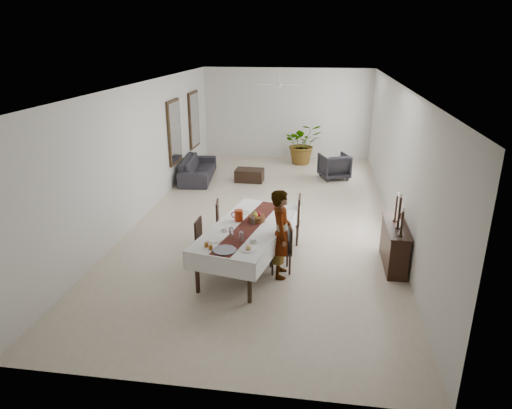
% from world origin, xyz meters
% --- Properties ---
extents(floor, '(6.00, 12.00, 0.00)m').
position_xyz_m(floor, '(0.00, 0.00, 0.00)').
color(floor, beige).
rests_on(floor, ground).
extents(ceiling, '(6.00, 12.00, 0.02)m').
position_xyz_m(ceiling, '(0.00, 0.00, 3.20)').
color(ceiling, white).
rests_on(ceiling, wall_back).
extents(wall_back, '(6.00, 0.02, 3.20)m').
position_xyz_m(wall_back, '(0.00, 6.00, 1.60)').
color(wall_back, silver).
rests_on(wall_back, floor).
extents(wall_front, '(6.00, 0.02, 3.20)m').
position_xyz_m(wall_front, '(0.00, -6.00, 1.60)').
color(wall_front, silver).
rests_on(wall_front, floor).
extents(wall_left, '(0.02, 12.00, 3.20)m').
position_xyz_m(wall_left, '(-3.00, 0.00, 1.60)').
color(wall_left, silver).
rests_on(wall_left, floor).
extents(wall_right, '(0.02, 12.00, 3.20)m').
position_xyz_m(wall_right, '(3.00, 0.00, 1.60)').
color(wall_right, silver).
rests_on(wall_right, floor).
extents(dining_table_top, '(1.60, 2.80, 0.05)m').
position_xyz_m(dining_table_top, '(0.01, -2.62, 0.79)').
color(dining_table_top, black).
rests_on(dining_table_top, table_leg_fl).
extents(table_leg_fl, '(0.09, 0.09, 0.77)m').
position_xyz_m(table_leg_fl, '(-0.71, -3.74, 0.38)').
color(table_leg_fl, black).
rests_on(table_leg_fl, floor).
extents(table_leg_fr, '(0.09, 0.09, 0.77)m').
position_xyz_m(table_leg_fr, '(0.23, -3.94, 0.38)').
color(table_leg_fr, black).
rests_on(table_leg_fr, floor).
extents(table_leg_bl, '(0.09, 0.09, 0.77)m').
position_xyz_m(table_leg_bl, '(-0.21, -1.30, 0.38)').
color(table_leg_bl, black).
rests_on(table_leg_bl, floor).
extents(table_leg_br, '(0.09, 0.09, 0.77)m').
position_xyz_m(table_leg_br, '(0.73, -1.49, 0.38)').
color(table_leg_br, black).
rests_on(table_leg_br, floor).
extents(tablecloth_top, '(1.84, 3.03, 0.01)m').
position_xyz_m(tablecloth_top, '(0.01, -2.62, 0.83)').
color(tablecloth_top, white).
rests_on(tablecloth_top, dining_table_top).
extents(tablecloth_drape_left, '(0.58, 2.77, 0.33)m').
position_xyz_m(tablecloth_drape_left, '(-0.62, -2.49, 0.67)').
color(tablecloth_drape_left, silver).
rests_on(tablecloth_drape_left, dining_table_top).
extents(tablecloth_drape_right, '(0.58, 2.77, 0.33)m').
position_xyz_m(tablecloth_drape_right, '(0.64, -2.75, 0.67)').
color(tablecloth_drape_right, white).
rests_on(tablecloth_drape_right, dining_table_top).
extents(tablecloth_drape_near, '(1.27, 0.27, 0.33)m').
position_xyz_m(tablecloth_drape_near, '(-0.27, -4.00, 0.67)').
color(tablecloth_drape_near, white).
rests_on(tablecloth_drape_near, dining_table_top).
extents(tablecloth_drape_far, '(1.27, 0.27, 0.33)m').
position_xyz_m(tablecloth_drape_far, '(0.29, -1.24, 0.67)').
color(tablecloth_drape_far, white).
rests_on(tablecloth_drape_far, dining_table_top).
extents(table_runner, '(0.93, 2.76, 0.00)m').
position_xyz_m(table_runner, '(0.01, -2.62, 0.84)').
color(table_runner, '#5E221A').
rests_on(table_runner, tablecloth_top).
extents(red_pitcher, '(0.19, 0.19, 0.22)m').
position_xyz_m(red_pitcher, '(-0.23, -2.40, 0.94)').
color(red_pitcher, '#9A270B').
rests_on(red_pitcher, tablecloth_top).
extents(pitcher_handle, '(0.13, 0.05, 0.13)m').
position_xyz_m(pitcher_handle, '(-0.32, -2.38, 0.94)').
color(pitcher_handle, maroon).
rests_on(pitcher_handle, red_pitcher).
extents(wine_glass_near, '(0.08, 0.08, 0.19)m').
position_xyz_m(wine_glass_near, '(-0.00, -3.34, 0.93)').
color(wine_glass_near, silver).
rests_on(wine_glass_near, tablecloth_top).
extents(wine_glass_mid, '(0.08, 0.08, 0.19)m').
position_xyz_m(wine_glass_mid, '(-0.22, -3.19, 0.93)').
color(wine_glass_mid, silver).
rests_on(wine_glass_mid, tablecloth_top).
extents(wine_glass_far, '(0.08, 0.08, 0.19)m').
position_xyz_m(wine_glass_far, '(0.08, -2.57, 0.93)').
color(wine_glass_far, silver).
rests_on(wine_glass_far, tablecloth_top).
extents(teacup_right, '(0.10, 0.10, 0.07)m').
position_xyz_m(teacup_right, '(0.20, -3.33, 0.87)').
color(teacup_right, white).
rests_on(teacup_right, saucer_right).
extents(saucer_right, '(0.16, 0.16, 0.01)m').
position_xyz_m(saucer_right, '(0.20, -3.33, 0.84)').
color(saucer_right, silver).
rests_on(saucer_right, tablecloth_top).
extents(teacup_left, '(0.10, 0.10, 0.07)m').
position_xyz_m(teacup_left, '(-0.39, -2.93, 0.87)').
color(teacup_left, white).
rests_on(teacup_left, saucer_left).
extents(saucer_left, '(0.16, 0.16, 0.01)m').
position_xyz_m(saucer_left, '(-0.39, -2.93, 0.84)').
color(saucer_left, silver).
rests_on(saucer_left, tablecloth_top).
extents(plate_near_right, '(0.26, 0.26, 0.02)m').
position_xyz_m(plate_near_right, '(0.17, -3.66, 0.84)').
color(plate_near_right, silver).
rests_on(plate_near_right, tablecloth_top).
extents(bread_near_right, '(0.10, 0.10, 0.10)m').
position_xyz_m(bread_near_right, '(0.17, -3.66, 0.87)').
color(bread_near_right, '#DBBC6A').
rests_on(bread_near_right, plate_near_right).
extents(plate_near_left, '(0.26, 0.26, 0.02)m').
position_xyz_m(plate_near_left, '(-0.48, -3.36, 0.84)').
color(plate_near_left, silver).
rests_on(plate_near_left, tablecloth_top).
extents(plate_far_left, '(0.26, 0.26, 0.02)m').
position_xyz_m(plate_far_left, '(-0.21, -1.96, 0.84)').
color(plate_far_left, silver).
rests_on(plate_far_left, tablecloth_top).
extents(serving_tray, '(0.39, 0.39, 0.02)m').
position_xyz_m(serving_tray, '(-0.22, -3.74, 0.85)').
color(serving_tray, '#403F44').
rests_on(serving_tray, tablecloth_top).
extents(jam_jar_a, '(0.07, 0.07, 0.08)m').
position_xyz_m(jam_jar_a, '(-0.46, -3.73, 0.88)').
color(jam_jar_a, '#935115').
rests_on(jam_jar_a, tablecloth_top).
extents(jam_jar_b, '(0.07, 0.07, 0.08)m').
position_xyz_m(jam_jar_b, '(-0.56, -3.64, 0.88)').
color(jam_jar_b, brown).
rests_on(jam_jar_b, tablecloth_top).
extents(fruit_basket, '(0.33, 0.33, 0.11)m').
position_xyz_m(fruit_basket, '(0.12, -2.36, 0.89)').
color(fruit_basket, brown).
rests_on(fruit_basket, tablecloth_top).
extents(fruit_red, '(0.10, 0.10, 0.10)m').
position_xyz_m(fruit_red, '(0.16, -2.34, 0.97)').
color(fruit_red, maroon).
rests_on(fruit_red, fruit_basket).
extents(fruit_green, '(0.09, 0.09, 0.09)m').
position_xyz_m(fruit_green, '(0.08, -2.32, 0.97)').
color(fruit_green, olive).
rests_on(fruit_green, fruit_basket).
extents(fruit_yellow, '(0.09, 0.09, 0.09)m').
position_xyz_m(fruit_yellow, '(0.11, -2.41, 0.97)').
color(fruit_yellow, gold).
rests_on(fruit_yellow, fruit_basket).
extents(chair_right_near_seat, '(0.47, 0.47, 0.04)m').
position_xyz_m(chair_right_near_seat, '(0.63, -2.76, 0.41)').
color(chair_right_near_seat, black).
rests_on(chair_right_near_seat, chair_right_near_leg_fl).
extents(chair_right_near_leg_fl, '(0.05, 0.05, 0.39)m').
position_xyz_m(chair_right_near_leg_fl, '(0.82, -2.88, 0.19)').
color(chair_right_near_leg_fl, black).
rests_on(chair_right_near_leg_fl, floor).
extents(chair_right_near_leg_fr, '(0.05, 0.05, 0.39)m').
position_xyz_m(chair_right_near_leg_fr, '(0.75, -2.57, 0.19)').
color(chair_right_near_leg_fr, black).
rests_on(chair_right_near_leg_fr, floor).
extents(chair_right_near_leg_bl, '(0.05, 0.05, 0.39)m').
position_xyz_m(chair_right_near_leg_bl, '(0.50, -2.95, 0.19)').
color(chair_right_near_leg_bl, black).
rests_on(chair_right_near_leg_bl, floor).
extents(chair_right_near_leg_br, '(0.05, 0.05, 0.39)m').
position_xyz_m(chair_right_near_leg_br, '(0.43, -2.64, 0.19)').
color(chair_right_near_leg_br, black).
rests_on(chair_right_near_leg_br, floor).
extents(chair_right_near_back, '(0.12, 0.39, 0.50)m').
position_xyz_m(chair_right_near_back, '(0.80, -2.72, 0.68)').
color(chair_right_near_back, black).
rests_on(chair_right_near_back, chair_right_near_seat).
extents(chair_right_far_seat, '(0.45, 0.45, 0.05)m').
position_xyz_m(chair_right_far_seat, '(0.69, -1.42, 0.47)').
color(chair_right_far_seat, black).
rests_on(chair_right_far_seat, chair_right_far_leg_fl).
extents(chair_right_far_leg_fl, '(0.04, 0.04, 0.44)m').
position_xyz_m(chair_right_far_leg_fl, '(0.88, -1.60, 0.22)').
color(chair_right_far_leg_fl, black).
rests_on(chair_right_far_leg_fl, floor).
extents(chair_right_far_leg_fr, '(0.04, 0.04, 0.44)m').
position_xyz_m(chair_right_far_leg_fr, '(0.87, -1.24, 0.22)').
color(chair_right_far_leg_fr, black).
rests_on(chair_right_far_leg_fr, floor).
extents(chair_right_far_leg_bl, '(0.04, 0.04, 0.44)m').
position_xyz_m(chair_right_far_leg_bl, '(0.51, -1.61, 0.22)').
color(chair_right_far_leg_bl, black).
rests_on(chair_right_far_leg_bl, floor).
extents(chair_right_far_leg_br, '(0.04, 0.04, 0.44)m').
position_xyz_m(chair_right_far_leg_br, '(0.51, -1.24, 0.22)').
color(chair_right_far_leg_br, black).
rests_on(chair_right_far_leg_br, floor).
extents(chair_right_far_back, '(0.04, 0.45, 0.57)m').
position_xyz_m(chair_right_far_back, '(0.90, -1.42, 0.77)').
color(chair_right_far_back, black).
rests_on(chair_right_far_back, chair_right_far_seat).
extents(chair_left_near_seat, '(0.41, 0.41, 0.05)m').
position_xyz_m(chair_left_near_seat, '(-0.77, -2.74, 0.42)').
color(chair_left_near_seat, black).
rests_on(chair_left_near_seat, chair_left_near_leg_fl).
extents(chair_left_near_leg_fl, '(0.04, 0.04, 0.40)m').
position_xyz_m(chair_left_near_leg_fl, '(-0.93, -2.57, 0.20)').
color(chair_left_near_leg_fl, black).
rests_on(chair_left_near_leg_fl, floor).
extents(chair_left_near_leg_fr, '(0.04, 0.04, 0.40)m').
position_xyz_m(chair_left_near_leg_fr, '(-0.94, -2.90, 0.20)').
color(chair_left_near_leg_fr, black).
rests_on(chair_left_near_leg_fr, floor).
extents(chair_left_near_leg_bl, '(0.04, 0.04, 0.40)m').
position_xyz_m(chair_left_near_leg_bl, '(-0.60, -2.58, 0.20)').
color(chair_left_near_leg_bl, black).
rests_on(chair_left_near_leg_bl, floor).
extents(chair_left_near_leg_br, '(0.04, 0.04, 0.40)m').
position_xyz_m(chair_left_near_leg_br, '(-0.61, -2.90, 0.20)').
color(chair_left_near_leg_br, black).
rests_on(chair_left_near_leg_br, floor).
extents(chair_left_near_back, '(0.05, 0.40, 0.51)m').
position_xyz_m(chair_left_near_back, '(-0.95, -2.73, 0.69)').
color(chair_left_near_back, black).
rests_on(chair_left_near_back, chair_left_near_seat).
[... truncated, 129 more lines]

